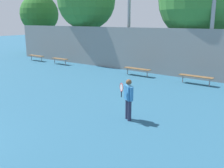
% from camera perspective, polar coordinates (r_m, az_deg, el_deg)
% --- Properties ---
extents(tennis_player, '(0.55, 0.52, 1.54)m').
position_cam_1_polar(tennis_player, '(9.56, 3.57, -2.86)').
color(tennis_player, '#282D47').
rests_on(tennis_player, ground_plane).
extents(bench_courtside_near, '(1.87, 0.40, 0.49)m').
position_cam_1_polar(bench_courtside_near, '(24.81, -16.17, 5.88)').
color(bench_courtside_near, brown).
rests_on(bench_courtside_near, ground_plane).
extents(bench_courtside_far, '(1.93, 0.40, 0.49)m').
position_cam_1_polar(bench_courtside_far, '(17.45, 5.49, 3.25)').
color(bench_courtside_far, brown).
rests_on(bench_courtside_far, ground_plane).
extents(bench_adjacent_court, '(1.67, 0.40, 0.49)m').
position_cam_1_polar(bench_adjacent_court, '(22.36, -11.29, 5.35)').
color(bench_adjacent_court, brown).
rests_on(bench_adjacent_court, ground_plane).
extents(bench_by_gate, '(1.96, 0.40, 0.49)m').
position_cam_1_polar(bench_by_gate, '(15.75, 17.82, 1.52)').
color(bench_by_gate, brown).
rests_on(bench_by_gate, ground_plane).
extents(back_fence, '(29.44, 0.06, 3.11)m').
position_cam_1_polar(back_fence, '(18.11, 9.49, 7.05)').
color(back_fence, gray).
rests_on(back_fence, ground_plane).
extents(tree_green_tall, '(5.03, 5.03, 7.79)m').
position_cam_1_polar(tree_green_tall, '(23.86, -5.60, 17.61)').
color(tree_green_tall, brown).
rests_on(tree_green_tall, ground_plane).
extents(tree_dark_dense, '(4.08, 4.08, 6.32)m').
position_cam_1_polar(tree_dark_dense, '(30.32, -15.53, 14.47)').
color(tree_dark_dense, brown).
rests_on(tree_dark_dense, ground_plane).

